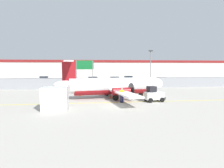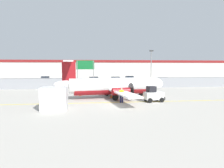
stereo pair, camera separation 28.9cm
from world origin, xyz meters
name	(u,v)px [view 1 (the left image)]	position (x,y,z in m)	size (l,w,h in m)	color
ground_plane	(119,102)	(0.00, 2.00, 0.00)	(140.00, 140.00, 0.01)	#ADA89E
perimeter_fence	(106,83)	(0.00, 18.00, 1.12)	(98.00, 0.10, 2.10)	gray
parking_lot_strip	(101,83)	(0.00, 29.50, 0.06)	(98.00, 17.00, 0.12)	#38383A
background_building	(97,70)	(0.00, 47.99, 3.26)	(91.00, 8.10, 6.50)	beige
commuter_airplane	(115,86)	(0.00, 5.47, 1.60)	(15.09, 16.06, 4.92)	white
baggage_tug	(154,95)	(4.16, 1.88, 0.86)	(2.46, 1.64, 1.88)	silver
ground_crew_worker	(122,95)	(0.27, 1.73, 0.95)	(0.54, 0.34, 1.70)	#191E4C
cargo_container	(55,99)	(-6.83, -1.27, 1.10)	(2.44, 2.03, 2.20)	silver
traffic_cone_near_left	(144,95)	(3.90, 5.19, 0.31)	(0.36, 0.36, 0.64)	orange
traffic_cone_near_right	(131,95)	(2.32, 5.83, 0.31)	(0.36, 0.36, 0.64)	orange
traffic_cone_far_left	(80,94)	(-4.71, 7.98, 0.31)	(0.36, 0.36, 0.64)	orange
traffic_cone_far_right	(111,96)	(-0.48, 5.58, 0.31)	(0.36, 0.36, 0.64)	orange
parked_car_0	(44,79)	(-15.19, 35.94, 0.89)	(4.36, 2.36, 1.58)	black
parked_car_1	(64,82)	(-8.72, 25.16, 0.89)	(4.22, 2.05, 1.58)	#B28C19
parked_car_2	(93,80)	(-2.00, 31.38, 0.89)	(4.38, 2.42, 1.58)	silver
parked_car_3	(114,80)	(3.48, 30.90, 0.89)	(4.20, 2.00, 1.58)	slate
parked_car_4	(129,79)	(8.32, 35.01, 0.89)	(4.22, 2.04, 1.58)	slate
parked_car_5	(162,80)	(15.00, 27.01, 0.89)	(4.31, 2.22, 1.58)	silver
apron_light_pole	(151,66)	(8.07, 14.99, 4.30)	(0.70, 0.30, 7.27)	slate
highway_sign	(85,67)	(-4.08, 20.02, 4.14)	(3.60, 0.14, 5.50)	slate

